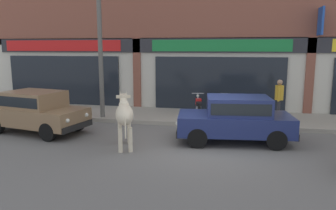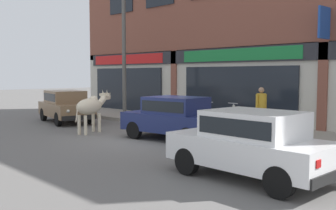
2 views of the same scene
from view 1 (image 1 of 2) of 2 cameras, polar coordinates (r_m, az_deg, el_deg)
ground_plane at (r=10.23m, az=6.76°, el=-6.93°), size 90.00×90.00×0.00m
sidewalk at (r=13.76m, az=8.26°, el=-2.23°), size 19.00×2.94×0.16m
shop_building at (r=15.30m, az=9.23°, el=17.42°), size 23.00×1.40×10.33m
cow at (r=9.84m, az=-7.61°, el=-1.59°), size 1.08×2.04×1.61m
car_1 at (r=10.48m, az=11.71°, el=-2.06°), size 3.74×2.01×1.46m
car_2 at (r=12.38m, az=-22.03°, el=-0.75°), size 3.81×2.26×1.46m
motorcycle_0 at (r=13.64m, az=5.32°, el=-0.28°), size 0.57×1.80×0.88m
motorcycle_1 at (r=13.72m, az=9.78°, el=-0.33°), size 0.52×1.81×0.88m
pedestrian at (r=13.27m, az=18.79°, el=1.55°), size 0.32×0.49×1.60m
utility_pole at (r=13.39m, az=-11.76°, el=11.27°), size 0.18×0.18×6.31m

